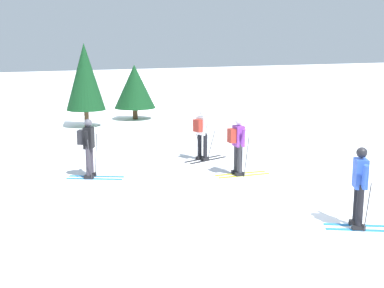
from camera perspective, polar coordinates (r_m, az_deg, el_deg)
The scene contains 8 objects.
ground_plane at distance 11.76m, azimuth 15.80°, elevation -7.50°, with size 120.00×120.00×0.00m, color white.
far_snow_ridge at distance 30.17m, azimuth -16.65°, elevation 5.74°, with size 80.00×6.07×2.19m, color white.
skier_blue at distance 10.59m, azimuth 18.94°, elevation -4.57°, with size 1.48×1.30×1.71m.
skier_white at distance 16.09m, azimuth 1.17°, elevation 1.39°, with size 1.64×1.00×1.71m.
skier_black at distance 14.21m, azimuth -11.96°, elevation -0.15°, with size 1.50×1.25×1.71m.
skier_purple at distance 14.25m, azimuth 5.33°, elevation 0.08°, with size 1.64×0.98×1.71m.
conifer_far_left at distance 25.75m, azimuth -6.68°, elevation 6.64°, with size 2.14×2.14×2.83m.
conifer_far_centre at distance 23.51m, azimuth -12.33°, elevation 7.62°, with size 1.82×1.82×3.90m.
Camera 1 is at (-8.51, -7.25, 3.66)m, focal length 45.91 mm.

